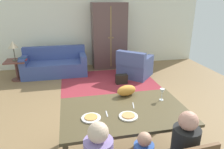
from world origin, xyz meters
The scene contains 20 objects.
ground_plane centered at (0.00, 0.43, -0.01)m, with size 7.48×6.07×0.02m, color olive.
back_wall centered at (0.00, 3.52, 1.35)m, with size 7.48×0.10×2.70m, color silver.
dining_table centered at (-0.13, -1.12, 0.69)m, with size 1.75×1.10×0.76m.
plate_near_man centered at (-0.61, -1.24, 0.77)m, with size 0.25×0.25×0.02m, color white.
pizza_near_man centered at (-0.61, -1.24, 0.78)m, with size 0.17×0.17×0.01m, color gold.
plate_near_child centered at (-0.13, -1.30, 0.77)m, with size 0.25×0.25×0.02m, color silver.
pizza_near_child centered at (-0.13, -1.30, 0.78)m, with size 0.17×0.17×0.01m, color #DD9252.
wine_glass centered at (0.50, -0.94, 0.89)m, with size 0.07×0.07×0.19m.
fork centered at (-0.39, -1.17, 0.76)m, with size 0.02×0.15×0.01m, color silver.
knife centered at (0.03, -1.02, 0.76)m, with size 0.01×0.17×0.01m, color silver.
cat centered at (0.02, -0.67, 0.84)m, with size 0.32×0.16×0.17m, color orange.
area_rug centered at (0.21, 1.88, 0.00)m, with size 2.60×1.80×0.01m, color maroon.
couch centered at (-1.27, 2.74, 0.30)m, with size 1.88×0.86×0.82m.
armchair centered at (1.05, 2.04, 0.32)m, with size 1.21×1.21×0.82m.
armoire centered at (0.50, 3.13, 1.05)m, with size 1.10×0.59×2.10m.
side_table centered at (-2.31, 2.48, 0.38)m, with size 0.56×0.56×0.58m.
table_lamp centered at (-2.31, 2.48, 1.01)m, with size 0.26×0.26×0.54m.
book_lower centered at (-2.10, 2.47, 0.59)m, with size 0.22×0.16×0.03m, color maroon.
book_upper centered at (-2.13, 2.52, 0.62)m, with size 0.22×0.16×0.03m, color navy.
handbag centered at (0.54, 1.58, 0.13)m, with size 0.32×0.16×0.26m, color black.
Camera 1 is at (-0.83, -3.57, 2.22)m, focal length 33.44 mm.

